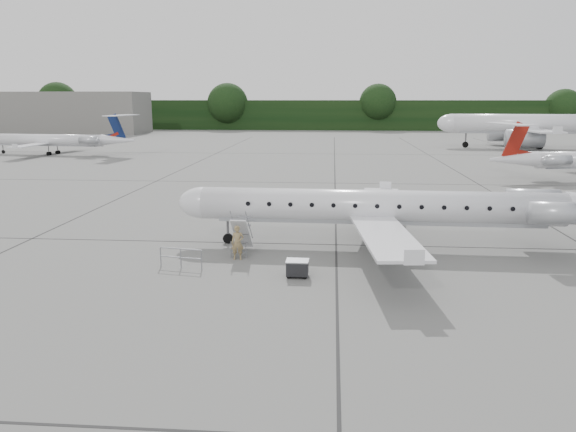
# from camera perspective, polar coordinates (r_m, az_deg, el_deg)

# --- Properties ---
(ground) EXTENTS (320.00, 320.00, 0.00)m
(ground) POSITION_cam_1_polar(r_m,az_deg,el_deg) (26.95, 12.38, -6.33)
(ground) COLOR slate
(ground) RESTS_ON ground
(treeline) EXTENTS (260.00, 4.00, 8.00)m
(treeline) POSITION_cam_1_polar(r_m,az_deg,el_deg) (155.49, 6.03, 10.15)
(treeline) COLOR black
(treeline) RESTS_ON ground
(terminal_building) EXTENTS (40.00, 14.00, 10.00)m
(terminal_building) POSITION_cam_1_polar(r_m,az_deg,el_deg) (150.77, -21.85, 9.71)
(terminal_building) COLOR slate
(terminal_building) RESTS_ON ground
(main_regional_jet) EXTENTS (26.20, 19.22, 6.58)m
(main_regional_jet) POSITION_cam_1_polar(r_m,az_deg,el_deg) (31.63, 9.26, 2.61)
(main_regional_jet) COLOR silver
(main_regional_jet) RESTS_ON ground
(airstair) EXTENTS (0.91, 2.17, 2.06)m
(airstair) POSITION_cam_1_polar(r_m,az_deg,el_deg) (30.57, -4.70, -1.92)
(airstair) COLOR silver
(airstair) RESTS_ON ground
(passenger) EXTENTS (0.70, 0.49, 1.81)m
(passenger) POSITION_cam_1_polar(r_m,az_deg,el_deg) (29.44, -5.15, -2.72)
(passenger) COLOR olive
(passenger) RESTS_ON ground
(safety_railing) EXTENTS (2.18, 0.46, 1.00)m
(safety_railing) POSITION_cam_1_polar(r_m,az_deg,el_deg) (28.41, -10.83, -4.27)
(safety_railing) COLOR gray
(safety_railing) RESTS_ON ground
(baggage_cart) EXTENTS (1.03, 0.83, 0.88)m
(baggage_cart) POSITION_cam_1_polar(r_m,az_deg,el_deg) (26.59, 0.96, -5.30)
(baggage_cart) COLOR black
(baggage_cart) RESTS_ON ground
(bg_narrowbody) EXTENTS (33.22, 24.67, 11.53)m
(bg_narrowbody) POSITION_cam_1_polar(r_m,az_deg,el_deg) (105.29, 23.25, 9.49)
(bg_narrowbody) COLOR silver
(bg_narrowbody) RESTS_ON ground
(bg_regional_left) EXTENTS (25.28, 19.62, 6.13)m
(bg_regional_left) POSITION_cam_1_polar(r_m,az_deg,el_deg) (93.08, -23.30, 7.64)
(bg_regional_left) COLOR silver
(bg_regional_left) RESTS_ON ground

